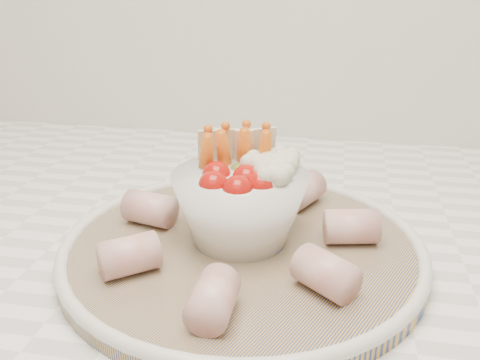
# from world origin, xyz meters

# --- Properties ---
(serving_platter) EXTENTS (0.45, 0.45, 0.02)m
(serving_platter) POSITION_xyz_m (-0.09, 1.37, 0.93)
(serving_platter) COLOR navy
(serving_platter) RESTS_ON kitchen_counter
(veggie_bowl) EXTENTS (0.13, 0.13, 0.10)m
(veggie_bowl) POSITION_xyz_m (-0.09, 1.38, 0.98)
(veggie_bowl) COLOR white
(veggie_bowl) RESTS_ON serving_platter
(cured_meat_rolls) EXTENTS (0.25, 0.27, 0.03)m
(cured_meat_rolls) POSITION_xyz_m (-0.09, 1.37, 0.95)
(cured_meat_rolls) COLOR #C05B57
(cured_meat_rolls) RESTS_ON serving_platter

